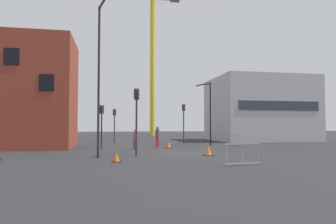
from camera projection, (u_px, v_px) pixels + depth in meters
name	position (u px, v px, depth m)	size (l,w,h in m)	color
ground	(184.00, 153.00, 21.16)	(160.00, 160.00, 0.00)	#28282B
brick_building	(23.00, 93.00, 25.87)	(8.48, 6.32, 9.43)	brown
office_block	(259.00, 109.00, 40.05)	(12.10, 9.97, 8.18)	#B7B7BC
construction_crane	(152.00, 46.00, 58.03)	(14.55, 1.59, 27.40)	yellow
streetlamp_tall	(100.00, 69.00, 18.20)	(0.72, 1.92, 9.28)	#232326
streetlamp_short	(208.00, 107.00, 30.06)	(1.17, 1.94, 6.22)	black
traffic_light_island	(102.00, 119.00, 25.41)	(0.37, 0.37, 3.65)	#232326
traffic_light_corner	(184.00, 117.00, 32.81)	(0.34, 0.39, 4.25)	#2D2D30
traffic_light_median	(137.00, 111.00, 19.25)	(0.34, 0.39, 4.30)	#2D2D30
traffic_light_verge	(114.00, 120.00, 33.98)	(0.38, 0.36, 3.80)	#2D2D30
pedestrian_walking	(135.00, 138.00, 24.66)	(0.34, 0.34, 1.66)	#4C4C51
pedestrian_waiting	(158.00, 135.00, 27.53)	(0.34, 0.34, 1.85)	red
safety_barrier_mid_span	(237.00, 140.00, 28.73)	(0.21, 1.86, 1.08)	gray
safety_barrier_front	(243.00, 154.00, 14.65)	(1.99, 0.32, 1.08)	#9EA0A5
traffic_cone_by_barrier	(116.00, 158.00, 16.09)	(0.49, 0.49, 0.50)	black
traffic_cone_on_verge	(208.00, 151.00, 19.59)	(0.61, 0.61, 0.61)	black
traffic_cone_striped	(169.00, 145.00, 26.39)	(0.54, 0.54, 0.55)	black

